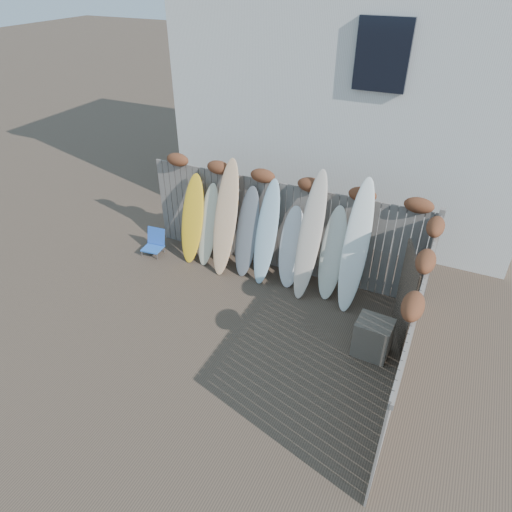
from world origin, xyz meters
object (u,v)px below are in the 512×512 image
at_px(wooden_crate, 373,337).
at_px(surfboard_0, 192,219).
at_px(beach_chair, 154,242).
at_px(lattice_panel, 406,297).

xyz_separation_m(wooden_crate, surfboard_0, (-4.33, 1.30, 0.62)).
bearing_deg(beach_chair, surfboard_0, 14.85).
bearing_deg(wooden_crate, surfboard_0, 163.28).
xyz_separation_m(lattice_panel, surfboard_0, (-4.67, 0.64, 0.12)).
bearing_deg(surfboard_0, beach_chair, -165.72).
distance_m(lattice_panel, surfboard_0, 4.71).
relative_size(beach_chair, wooden_crate, 0.83).
relative_size(wooden_crate, lattice_panel, 0.41).
xyz_separation_m(beach_chair, wooden_crate, (5.25, -1.05, 0.08)).
relative_size(wooden_crate, surfboard_0, 0.34).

